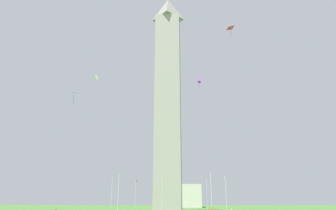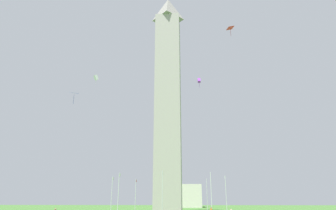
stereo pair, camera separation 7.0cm
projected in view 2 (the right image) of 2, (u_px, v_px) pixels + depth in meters
obelisk_monument at (168, 94)px, 75.50m from camera, size 6.31×6.31×57.34m
flagpole_n at (172, 194)px, 80.60m from camera, size 1.12×0.14×8.16m
flagpole_ne at (136, 193)px, 77.65m from camera, size 1.12×0.14×8.16m
flagpole_e at (112, 193)px, 69.10m from camera, size 1.12×0.14×8.16m
flagpole_se at (119, 191)px, 59.96m from camera, size 1.12×0.14×8.16m
flagpole_s at (162, 190)px, 55.58m from camera, size 1.12×0.14×8.16m
flagpole_sw at (211, 191)px, 58.52m from camera, size 1.12×0.14×8.16m
flagpole_w at (226, 192)px, 67.07m from camera, size 1.12×0.14×8.16m
flagpole_nw at (207, 193)px, 76.21m from camera, size 1.12×0.14×8.16m
kite_red_diamond at (230, 28)px, 56.07m from camera, size 1.57×1.54×2.00m
kite_white_box at (96, 78)px, 64.81m from camera, size 1.16×1.14×2.29m
kite_blue_diamond at (74, 93)px, 56.50m from camera, size 2.13×2.15×2.49m
kite_purple_box at (199, 81)px, 53.00m from camera, size 0.89×0.52×1.83m
distant_building at (182, 196)px, 129.71m from camera, size 26.14×16.95×9.04m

